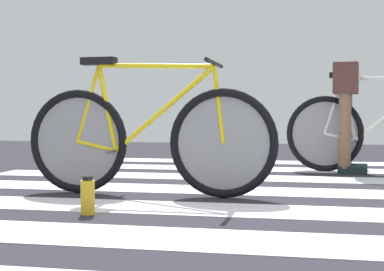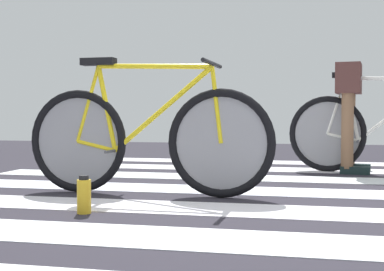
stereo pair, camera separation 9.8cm
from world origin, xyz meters
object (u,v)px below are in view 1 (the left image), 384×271
(cyclist_2_of_2, at_px, (346,102))
(water_bottle, at_px, (88,196))
(bicycle_1_of_2, at_px, (148,138))
(bicycle_2_of_2, at_px, (381,131))

(cyclist_2_of_2, bearing_deg, water_bottle, -115.48)
(bicycle_1_of_2, xyz_separation_m, bicycle_2_of_2, (1.74, 1.71, 0.00))
(bicycle_2_of_2, height_order, cyclist_2_of_2, cyclist_2_of_2)
(bicycle_2_of_2, height_order, water_bottle, bicycle_2_of_2)
(water_bottle, bearing_deg, bicycle_1_of_2, 79.35)
(bicycle_1_of_2, xyz_separation_m, cyclist_2_of_2, (1.43, 1.74, 0.27))
(bicycle_1_of_2, height_order, cyclist_2_of_2, cyclist_2_of_2)
(bicycle_1_of_2, distance_m, water_bottle, 0.80)
(bicycle_2_of_2, xyz_separation_m, cyclist_2_of_2, (-0.31, 0.04, 0.27))
(water_bottle, bearing_deg, cyclist_2_of_2, 57.59)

